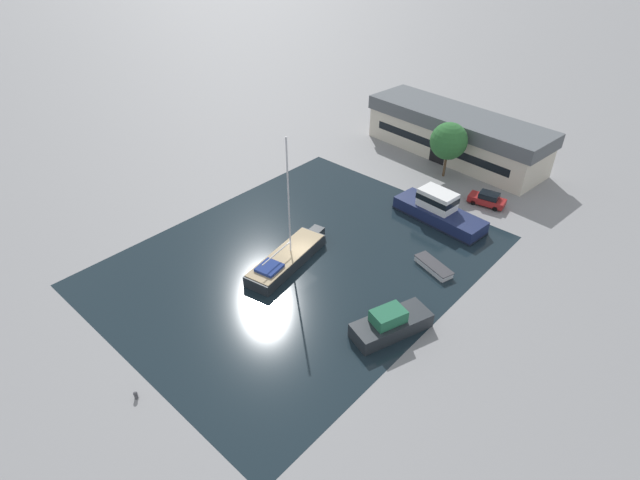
% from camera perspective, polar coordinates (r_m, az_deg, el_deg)
% --- Properties ---
extents(ground_plane, '(440.00, 440.00, 0.00)m').
position_cam_1_polar(ground_plane, '(50.82, -2.16, -2.29)').
color(ground_plane, gray).
extents(water_canal, '(29.81, 37.96, 0.01)m').
position_cam_1_polar(water_canal, '(50.82, -2.16, -2.28)').
color(water_canal, black).
rests_on(water_canal, ground).
extents(warehouse_building, '(26.72, 10.25, 6.16)m').
position_cam_1_polar(warehouse_building, '(73.21, 15.23, 11.59)').
color(warehouse_building, beige).
rests_on(warehouse_building, ground).
extents(quay_tree_near_building, '(4.71, 4.71, 7.29)m').
position_cam_1_polar(quay_tree_near_building, '(66.16, 14.50, 10.89)').
color(quay_tree_near_building, brown).
rests_on(quay_tree_near_building, ground).
extents(parked_car, '(4.46, 2.44, 1.67)m').
position_cam_1_polar(parked_car, '(62.57, 18.58, 4.46)').
color(parked_car, maroon).
rests_on(parked_car, ground).
extents(sailboat_moored, '(4.62, 11.47, 13.40)m').
position_cam_1_polar(sailboat_moored, '(50.03, -3.74, -2.03)').
color(sailboat_moored, '#23282D').
rests_on(sailboat_moored, water_canal).
extents(motor_cruiser, '(11.07, 4.53, 3.54)m').
position_cam_1_polar(motor_cruiser, '(57.88, 13.39, 3.32)').
color(motor_cruiser, '#19234C').
rests_on(motor_cruiser, water_canal).
extents(small_dinghy, '(4.58, 2.72, 0.65)m').
position_cam_1_polar(small_dinghy, '(50.65, 12.85, -2.96)').
color(small_dinghy, silver).
rests_on(small_dinghy, water_canal).
extents(cabin_boat, '(4.76, 7.47, 2.47)m').
position_cam_1_polar(cabin_boat, '(42.98, 8.08, -9.44)').
color(cabin_boat, '#23282D').
rests_on(cabin_boat, water_canal).
extents(mooring_bollard, '(0.31, 0.31, 0.66)m').
position_cam_1_polar(mooring_bollard, '(40.80, -20.32, -16.26)').
color(mooring_bollard, '#47474C').
rests_on(mooring_bollard, ground).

